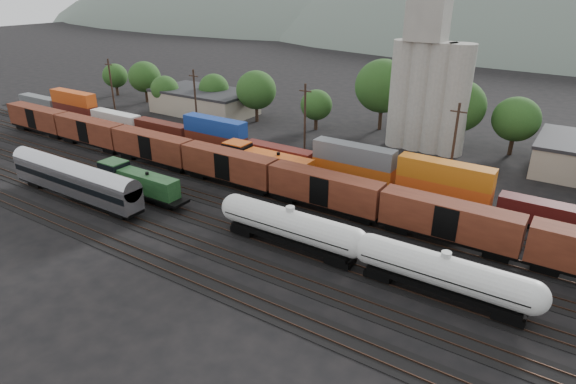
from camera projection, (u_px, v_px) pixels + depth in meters
The scene contains 13 objects.
ground at pixel (295, 225), 57.86m from camera, with size 600.00×600.00×0.00m, color black.
tracks at pixel (295, 224), 57.84m from camera, with size 180.00×33.20×0.20m.
green_locomotive at pixel (134, 181), 64.14m from camera, with size 15.73×2.78×4.17m.
tank_car_a at pixel (290, 226), 51.63m from camera, with size 18.17×3.25×4.76m.
tank_car_b at pixel (444, 273), 43.44m from camera, with size 17.57×3.15×4.61m.
passenger_coach at pixel (74, 179), 62.75m from camera, with size 23.16×2.86×5.26m.
orange_locomotive at pixel (261, 162), 70.56m from camera, with size 17.82×2.97×4.45m.
boxcar_string at pixel (325, 189), 59.84m from camera, with size 138.20×2.90×4.20m.
container_wall at pixel (349, 168), 68.55m from camera, with size 165.60×2.60×5.80m.
grain_silo at pixel (428, 84), 79.28m from camera, with size 13.40×5.00×29.00m.
industrial_sheds at pixel (441, 139), 80.56m from camera, with size 119.38×17.26×5.10m.
tree_band at pixel (486, 115), 77.68m from camera, with size 163.69×20.89×13.52m.
utility_poles at pixel (373, 131), 72.22m from camera, with size 122.20×0.36×12.00m.
Camera 1 is at (27.26, -43.50, 27.00)m, focal length 30.00 mm.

